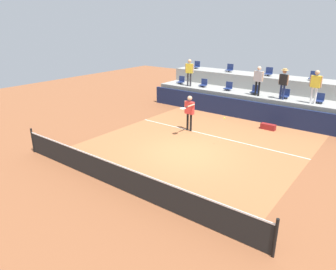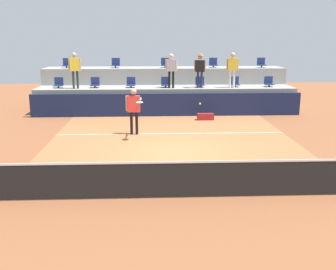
% 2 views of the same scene
% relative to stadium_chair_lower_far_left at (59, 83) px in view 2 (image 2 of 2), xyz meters
% --- Properties ---
extents(ground_plane, '(40.00, 40.00, 0.00)m').
position_rel_stadium_chair_lower_far_left_xyz_m(ground_plane, '(5.38, -7.23, -1.46)').
color(ground_plane, brown).
extents(court_inner_paint, '(9.00, 10.00, 0.01)m').
position_rel_stadium_chair_lower_far_left_xyz_m(court_inner_paint, '(5.38, -6.23, -1.46)').
color(court_inner_paint, '#A36038').
rests_on(court_inner_paint, ground_plane).
extents(court_service_line, '(9.00, 0.06, 0.00)m').
position_rel_stadium_chair_lower_far_left_xyz_m(court_service_line, '(5.38, -4.83, -1.46)').
color(court_service_line, silver).
rests_on(court_service_line, ground_plane).
extents(tennis_net, '(10.48, 0.08, 1.07)m').
position_rel_stadium_chair_lower_far_left_xyz_m(tennis_net, '(5.38, -11.23, -0.97)').
color(tennis_net, black).
rests_on(tennis_net, ground_plane).
extents(sponsor_backboard, '(13.00, 0.16, 1.10)m').
position_rel_stadium_chair_lower_far_left_xyz_m(sponsor_backboard, '(5.38, -1.23, -0.91)').
color(sponsor_backboard, '#141E42').
rests_on(sponsor_backboard, ground_plane).
extents(seating_tier_lower, '(13.00, 1.80, 1.25)m').
position_rel_stadium_chair_lower_far_left_xyz_m(seating_tier_lower, '(5.38, 0.07, -0.84)').
color(seating_tier_lower, gray).
rests_on(seating_tier_lower, ground_plane).
extents(seating_tier_upper, '(13.00, 1.80, 2.10)m').
position_rel_stadium_chair_lower_far_left_xyz_m(seating_tier_upper, '(5.38, 1.87, -0.41)').
color(seating_tier_upper, gray).
rests_on(seating_tier_upper, ground_plane).
extents(stadium_chair_lower_far_left, '(0.44, 0.40, 0.52)m').
position_rel_stadium_chair_lower_far_left_xyz_m(stadium_chair_lower_far_left, '(0.00, 0.00, 0.00)').
color(stadium_chair_lower_far_left, '#2D2D33').
rests_on(stadium_chair_lower_far_left, seating_tier_lower).
extents(stadium_chair_lower_left, '(0.44, 0.40, 0.52)m').
position_rel_stadium_chair_lower_far_left_xyz_m(stadium_chair_lower_left, '(1.81, 0.00, 0.00)').
color(stadium_chair_lower_left, '#2D2D33').
rests_on(stadium_chair_lower_left, seating_tier_lower).
extents(stadium_chair_lower_mid_left, '(0.44, 0.40, 0.52)m').
position_rel_stadium_chair_lower_far_left_xyz_m(stadium_chair_lower_mid_left, '(3.62, 0.00, 0.00)').
color(stadium_chair_lower_mid_left, '#2D2D33').
rests_on(stadium_chair_lower_mid_left, seating_tier_lower).
extents(stadium_chair_lower_center, '(0.44, 0.40, 0.52)m').
position_rel_stadium_chair_lower_far_left_xyz_m(stadium_chair_lower_center, '(5.36, 0.00, 0.00)').
color(stadium_chair_lower_center, '#2D2D33').
rests_on(stadium_chair_lower_center, seating_tier_lower).
extents(stadium_chair_lower_mid_right, '(0.44, 0.40, 0.52)m').
position_rel_stadium_chair_lower_far_left_xyz_m(stadium_chair_lower_mid_right, '(7.11, 0.00, 0.00)').
color(stadium_chair_lower_mid_right, '#2D2D33').
rests_on(stadium_chair_lower_mid_right, seating_tier_lower).
extents(stadium_chair_lower_right, '(0.44, 0.40, 0.52)m').
position_rel_stadium_chair_lower_far_left_xyz_m(stadium_chair_lower_right, '(8.91, 0.00, 0.00)').
color(stadium_chair_lower_right, '#2D2D33').
rests_on(stadium_chair_lower_right, seating_tier_lower).
extents(stadium_chair_lower_far_right, '(0.44, 0.40, 0.52)m').
position_rel_stadium_chair_lower_far_left_xyz_m(stadium_chair_lower_far_right, '(10.67, 0.00, 0.00)').
color(stadium_chair_lower_far_right, '#2D2D33').
rests_on(stadium_chair_lower_far_right, seating_tier_lower).
extents(stadium_chair_upper_far_left, '(0.44, 0.40, 0.52)m').
position_rel_stadium_chair_lower_far_left_xyz_m(stadium_chair_upper_far_left, '(0.09, 1.80, 0.85)').
color(stadium_chair_upper_far_left, '#2D2D33').
rests_on(stadium_chair_upper_far_left, seating_tier_upper).
extents(stadium_chair_upper_left, '(0.44, 0.40, 0.52)m').
position_rel_stadium_chair_lower_far_left_xyz_m(stadium_chair_upper_left, '(2.73, 1.80, 0.85)').
color(stadium_chair_upper_left, '#2D2D33').
rests_on(stadium_chair_upper_left, seating_tier_upper).
extents(stadium_chair_upper_center, '(0.44, 0.40, 0.52)m').
position_rel_stadium_chair_lower_far_left_xyz_m(stadium_chair_upper_center, '(5.41, 1.80, 0.85)').
color(stadium_chair_upper_center, '#2D2D33').
rests_on(stadium_chair_upper_center, seating_tier_upper).
extents(stadium_chair_upper_right, '(0.44, 0.40, 0.52)m').
position_rel_stadium_chair_lower_far_left_xyz_m(stadium_chair_upper_right, '(8.06, 1.80, 0.85)').
color(stadium_chair_upper_right, '#2D2D33').
rests_on(stadium_chair_upper_right, seating_tier_upper).
extents(stadium_chair_upper_far_right, '(0.44, 0.40, 0.52)m').
position_rel_stadium_chair_lower_far_left_xyz_m(stadium_chair_upper_far_right, '(10.73, 1.80, 0.85)').
color(stadium_chair_upper_far_right, '#2D2D33').
rests_on(stadium_chair_upper_far_right, seating_tier_upper).
extents(tennis_player, '(0.70, 1.25, 1.83)m').
position_rel_stadium_chair_lower_far_left_xyz_m(tennis_player, '(3.95, -4.90, -0.33)').
color(tennis_player, black).
rests_on(tennis_player, ground_plane).
extents(spectator_in_white, '(0.61, 0.27, 1.75)m').
position_rel_stadium_chair_lower_far_left_xyz_m(spectator_in_white, '(0.92, -0.38, 0.85)').
color(spectator_in_white, '#2D2D33').
rests_on(spectator_in_white, seating_tier_lower).
extents(spectator_leaning_on_rail, '(0.59, 0.24, 1.69)m').
position_rel_stadium_chair_lower_far_left_xyz_m(spectator_leaning_on_rail, '(5.63, -0.38, 0.80)').
color(spectator_leaning_on_rail, black).
rests_on(spectator_leaning_on_rail, seating_tier_lower).
extents(spectator_with_hat, '(0.57, 0.47, 1.68)m').
position_rel_stadium_chair_lower_far_left_xyz_m(spectator_with_hat, '(7.05, -0.38, 0.81)').
color(spectator_with_hat, navy).
rests_on(spectator_with_hat, seating_tier_lower).
extents(spectator_in_grey, '(0.61, 0.24, 1.74)m').
position_rel_stadium_chair_lower_far_left_xyz_m(spectator_in_grey, '(8.67, -0.38, 0.84)').
color(spectator_in_grey, white).
rests_on(spectator_in_grey, seating_tier_lower).
extents(tennis_ball, '(0.07, 0.07, 0.07)m').
position_rel_stadium_chair_lower_far_left_xyz_m(tennis_ball, '(6.40, -5.86, -0.09)').
color(tennis_ball, '#CCE033').
extents(equipment_bag, '(0.76, 0.28, 0.30)m').
position_rel_stadium_chair_lower_far_left_xyz_m(equipment_bag, '(7.12, -2.23, -1.31)').
color(equipment_bag, maroon).
rests_on(equipment_bag, ground_plane).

